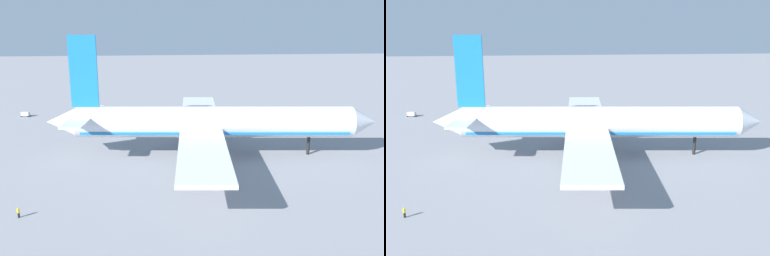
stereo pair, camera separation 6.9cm
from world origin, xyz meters
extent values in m
plane|color=gray|center=(0.00, 0.00, 0.00)|extent=(600.00, 600.00, 0.00)
cylinder|color=silver|center=(0.00, 0.00, 7.56)|extent=(61.19, 13.15, 6.87)
cone|color=silver|center=(32.97, -3.45, 7.56)|extent=(6.16, 7.27, 6.73)
cone|color=silver|center=(-33.65, 3.52, 7.56)|extent=(7.51, 7.20, 6.52)
cube|color=#1972BF|center=(-28.25, 2.95, 18.73)|extent=(6.02, 1.12, 15.46)
cube|color=silver|center=(-28.10, 9.19, 8.94)|extent=(5.46, 10.78, 0.36)
cube|color=silver|center=(-29.39, -3.18, 8.94)|extent=(5.46, 10.78, 0.36)
cube|color=silver|center=(-1.00, 19.62, 6.53)|extent=(12.27, 32.72, 0.70)
cylinder|color=slate|center=(-0.51, 14.75, 4.31)|extent=(5.70, 4.28, 3.74)
cube|color=silver|center=(-5.04, -18.99, 6.53)|extent=(12.27, 32.72, 0.70)
cylinder|color=slate|center=(-3.55, -14.33, 4.57)|extent=(5.18, 3.72, 3.23)
cylinder|color=black|center=(21.17, -2.21, 2.06)|extent=(0.70, 0.70, 4.13)
cylinder|color=black|center=(-2.46, 5.72, 2.06)|extent=(0.70, 0.70, 4.13)
cylinder|color=black|center=(-3.59, -5.09, 2.06)|extent=(0.70, 0.70, 4.13)
cube|color=#1972BF|center=(0.00, 0.00, 5.67)|extent=(58.74, 12.56, 0.50)
cube|color=gray|center=(-53.54, 44.85, 0.28)|extent=(3.15, 1.93, 0.15)
cylinder|color=#333338|center=(-51.80, 44.51, 0.28)|extent=(0.60, 0.19, 0.08)
cube|color=silver|center=(-53.54, 44.85, 0.91)|extent=(2.66, 1.70, 1.12)
cylinder|color=black|center=(-52.31, 45.32, 0.20)|extent=(0.42, 0.19, 0.40)
cylinder|color=black|center=(-52.58, 43.95, 0.20)|extent=(0.42, 0.19, 0.40)
cylinder|color=black|center=(-54.50, 45.74, 0.20)|extent=(0.42, 0.19, 0.40)
cylinder|color=black|center=(-54.77, 44.37, 0.20)|extent=(0.42, 0.19, 0.40)
cylinder|color=black|center=(-34.63, -27.86, 0.40)|extent=(0.38, 0.38, 0.81)
cylinder|color=yellow|center=(-34.63, -27.86, 1.11)|extent=(0.47, 0.47, 0.61)
sphere|color=beige|center=(-34.63, -27.86, 1.52)|extent=(0.22, 0.22, 0.22)
cone|color=orange|center=(41.38, 24.06, 0.28)|extent=(0.36, 0.36, 0.55)
cone|color=orange|center=(-12.21, 39.17, 0.28)|extent=(0.36, 0.36, 0.55)
camera|label=1|loc=(-14.42, -87.99, 28.84)|focal=38.55mm
camera|label=2|loc=(-14.35, -87.99, 28.84)|focal=38.55mm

